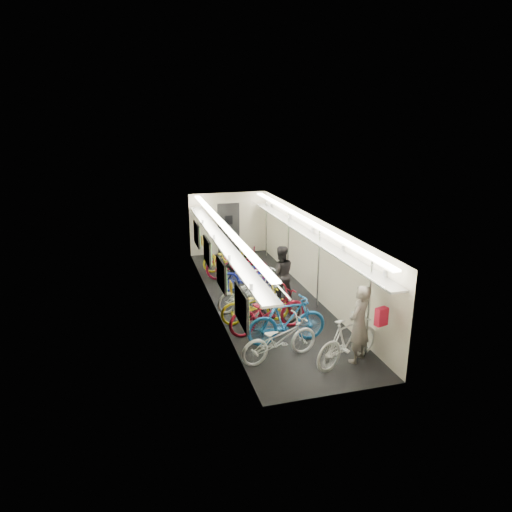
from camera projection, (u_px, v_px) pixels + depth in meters
train_car_shell at (246, 240)px, 13.52m from camera, size 10.00×10.00×10.00m
bicycle_0 at (280, 339)px, 9.97m from camera, size 1.94×1.01×0.97m
bicycle_1 at (287, 320)px, 10.67m from camera, size 1.95×0.58×1.17m
bicycle_2 at (268, 311)px, 11.27m from camera, size 2.21×1.10×1.11m
bicycle_3 at (275, 310)px, 11.50m from camera, size 1.65×0.81×0.96m
bicycle_4 at (256, 305)px, 11.79m from camera, size 1.87×0.67×0.98m
bicycle_5 at (262, 284)px, 13.24m from camera, size 1.70×1.01×0.98m
bicycle_6 at (245, 292)px, 12.68m from camera, size 1.92×1.25×0.95m
bicycle_7 at (246, 276)px, 13.92m from camera, size 1.69×0.77×0.98m
bicycle_8 at (237, 264)px, 14.87m from camera, size 2.19×1.32×1.08m
bicycle_9 at (237, 266)px, 14.94m from camera, size 1.62×0.90×0.94m
bicycle_10 at (229, 259)px, 15.65m from camera, size 1.92×1.05×0.96m
bicycle_11 at (348, 340)px, 9.77m from camera, size 1.90×1.17×1.11m
passenger_near at (359, 324)px, 9.81m from camera, size 0.76×0.72×1.76m
passenger_mid at (280, 274)px, 13.02m from camera, size 0.86×0.69×1.68m
backpack at (381, 317)px, 9.21m from camera, size 0.29×0.20×0.38m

